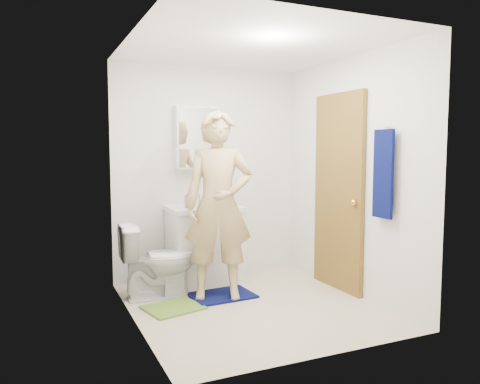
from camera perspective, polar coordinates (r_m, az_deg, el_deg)
name	(u,v)px	position (r m, az deg, el deg)	size (l,w,h in m)	color
floor	(252,306)	(4.55, 1.52, -13.76)	(2.20, 2.40, 0.02)	beige
ceiling	(253,45)	(4.41, 1.60, 17.53)	(2.20, 2.40, 0.02)	white
wall_back	(208,173)	(5.43, -3.96, 2.35)	(2.20, 0.02, 2.40)	silver
wall_front	(329,189)	(3.27, 10.76, 0.38)	(2.20, 0.02, 2.40)	silver
wall_left	(132,182)	(3.96, -13.07, 1.17)	(0.02, 2.40, 2.40)	silver
wall_right	(351,176)	(4.90, 13.37, 1.91)	(0.02, 2.40, 2.40)	silver
vanity_cabinet	(205,247)	(5.20, -4.35, -6.67)	(0.75, 0.55, 0.80)	white
countertop	(204,208)	(5.13, -4.38, -2.02)	(0.79, 0.59, 0.05)	white
sink_basin	(204,207)	(5.13, -4.38, -1.85)	(0.40, 0.40, 0.03)	white
faucet	(199,199)	(5.29, -5.04, -0.88)	(0.03, 0.03, 0.12)	silver
medicine_cabinet	(197,138)	(5.31, -5.26, 6.60)	(0.50, 0.12, 0.70)	white
mirror_panel	(199,138)	(5.25, -5.04, 6.61)	(0.46, 0.01, 0.66)	white
door	(338,192)	(5.00, 11.88, 0.00)	(0.05, 0.80, 2.05)	olive
door_knob	(354,202)	(4.73, 13.74, -1.25)	(0.07, 0.07, 0.07)	gold
towel	(383,174)	(4.40, 17.06, 2.12)	(0.03, 0.24, 0.80)	#070E49
towel_hook	(388,127)	(4.43, 17.60, 7.56)	(0.02, 0.02, 0.06)	silver
toilet	(158,260)	(4.77, -10.02, -8.19)	(0.42, 0.73, 0.74)	white
bath_mat	(222,295)	(4.80, -2.23, -12.48)	(0.62, 0.44, 0.02)	#070E49
green_rug	(173,308)	(4.50, -8.14, -13.79)	(0.50, 0.42, 0.02)	olive
soap_dispenser	(189,198)	(5.02, -6.24, -0.77)	(0.09, 0.09, 0.20)	#D16187
toothbrush_cup	(223,200)	(5.30, -2.03, -1.02)	(0.11, 0.11, 0.09)	#76479D
man	(219,205)	(4.54, -2.62, -1.59)	(0.66, 0.44, 1.82)	tan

